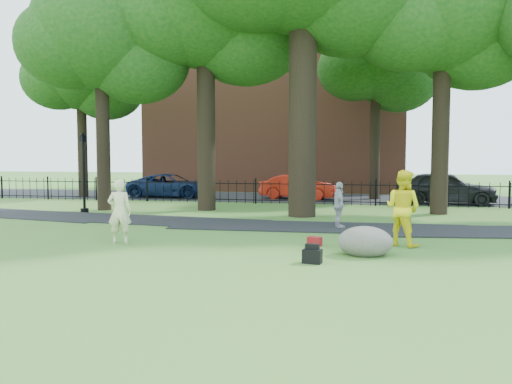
% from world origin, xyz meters
% --- Properties ---
extents(ground, '(120.00, 120.00, 0.00)m').
position_xyz_m(ground, '(0.00, 0.00, 0.00)').
color(ground, '#336E26').
rests_on(ground, ground).
extents(footpath, '(36.07, 3.85, 0.03)m').
position_xyz_m(footpath, '(1.00, 3.90, 0.00)').
color(footpath, black).
rests_on(footpath, ground).
extents(street, '(80.00, 7.00, 0.02)m').
position_xyz_m(street, '(0.00, 16.00, 0.00)').
color(street, black).
rests_on(street, ground).
extents(iron_fence, '(44.00, 0.04, 1.20)m').
position_xyz_m(iron_fence, '(0.00, 12.00, 0.60)').
color(iron_fence, black).
rests_on(iron_fence, ground).
extents(brick_building, '(18.00, 8.00, 12.00)m').
position_xyz_m(brick_building, '(-4.00, 24.00, 6.00)').
color(brick_building, brown).
rests_on(brick_building, ground).
extents(tree_row, '(26.82, 7.96, 12.42)m').
position_xyz_m(tree_row, '(0.52, 8.40, 8.15)').
color(tree_row, black).
rests_on(tree_row, ground).
extents(woman, '(0.73, 0.57, 1.78)m').
position_xyz_m(woman, '(-4.15, -0.35, 0.89)').
color(woman, beige).
rests_on(woman, ground).
extents(man, '(1.25, 1.19, 2.03)m').
position_xyz_m(man, '(3.46, 0.88, 1.02)').
color(man, yellow).
rests_on(man, ground).
extents(pedestrian, '(0.64, 0.98, 1.56)m').
position_xyz_m(pedestrian, '(1.63, 3.88, 0.78)').
color(pedestrian, '#A4A4A8').
rests_on(pedestrian, ground).
extents(boulder, '(1.49, 1.23, 0.77)m').
position_xyz_m(boulder, '(2.48, -0.66, 0.38)').
color(boulder, '#615A51').
rests_on(boulder, ground).
extents(lamppost, '(0.34, 0.34, 3.43)m').
position_xyz_m(lamppost, '(-9.27, 6.30, 1.68)').
color(lamppost, black).
rests_on(lamppost, ground).
extents(backpack, '(0.45, 0.32, 0.31)m').
position_xyz_m(backpack, '(1.32, -1.85, 0.16)').
color(backpack, black).
rests_on(backpack, ground).
extents(red_bag, '(0.41, 0.33, 0.25)m').
position_xyz_m(red_bag, '(1.16, 0.34, 0.12)').
color(red_bag, maroon).
rests_on(red_bag, ground).
extents(red_sedan, '(4.35, 1.81, 1.40)m').
position_xyz_m(red_sedan, '(-1.20, 15.11, 0.70)').
color(red_sedan, '#AF1C0D').
rests_on(red_sedan, ground).
extents(navy_van, '(5.03, 2.36, 1.39)m').
position_xyz_m(navy_van, '(-8.58, 14.42, 0.70)').
color(navy_van, '#0C1B3E').
rests_on(navy_van, ground).
extents(grey_car, '(5.01, 2.19, 1.68)m').
position_xyz_m(grey_car, '(6.42, 13.65, 0.84)').
color(grey_car, black).
rests_on(grey_car, ground).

